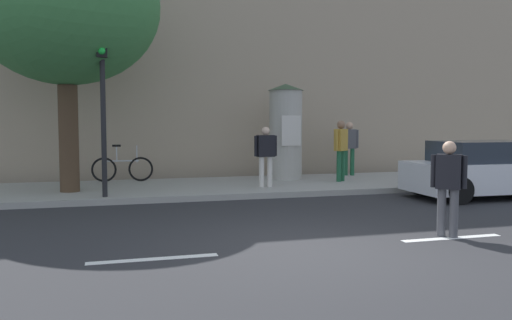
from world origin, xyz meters
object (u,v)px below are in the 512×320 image
object	(u,v)px
street_tree	(65,6)
pedestrian_in_dark_shirt	(449,181)
pedestrian_with_bag	(341,145)
parked_car_red	(489,170)
bicycle_leaning	(122,168)
poster_column	(286,131)
pedestrian_tallest	(266,152)
traffic_light	(103,81)
pedestrian_near_pole	(349,144)

from	to	relation	value
street_tree	pedestrian_in_dark_shirt	world-z (taller)	street_tree
pedestrian_in_dark_shirt	pedestrian_with_bag	bearing A→B (deg)	79.90
parked_car_red	bicycle_leaning	bearing A→B (deg)	151.71
poster_column	pedestrian_tallest	bearing A→B (deg)	-123.43
pedestrian_in_dark_shirt	bicycle_leaning	xyz separation A→B (m)	(-5.02, 8.35, -0.39)
pedestrian_in_dark_shirt	parked_car_red	size ratio (longest dim) A/B	0.38
traffic_light	poster_column	bearing A→B (deg)	26.74
pedestrian_tallest	parked_car_red	world-z (taller)	pedestrian_tallest
pedestrian_in_dark_shirt	bicycle_leaning	distance (m)	9.75
bicycle_leaning	street_tree	bearing A→B (deg)	-124.80
pedestrian_tallest	parked_car_red	size ratio (longest dim) A/B	0.38
pedestrian_tallest	bicycle_leaning	xyz separation A→B (m)	(-3.69, 2.33, -0.56)
traffic_light	street_tree	xyz separation A→B (m)	(-0.86, 1.33, 1.92)
pedestrian_in_dark_shirt	parked_car_red	world-z (taller)	pedestrian_in_dark_shirt
poster_column	pedestrian_in_dark_shirt	distance (m)	7.84
pedestrian_with_bag	bicycle_leaning	size ratio (longest dim) A/B	1.01
poster_column	parked_car_red	bearing A→B (deg)	-46.76
pedestrian_near_pole	pedestrian_in_dark_shirt	bearing A→B (deg)	-104.99
traffic_light	bicycle_leaning	world-z (taller)	traffic_light
pedestrian_tallest	parked_car_red	distance (m)	5.69
pedestrian_near_pole	bicycle_leaning	bearing A→B (deg)	178.82
traffic_light	bicycle_leaning	distance (m)	3.99
traffic_light	pedestrian_in_dark_shirt	world-z (taller)	traffic_light
pedestrian_tallest	bicycle_leaning	size ratio (longest dim) A/B	0.91
street_tree	bicycle_leaning	size ratio (longest dim) A/B	3.72
pedestrian_tallest	pedestrian_near_pole	distance (m)	4.15
bicycle_leaning	pedestrian_in_dark_shirt	bearing A→B (deg)	-59.00
pedestrian_with_bag	pedestrian_tallest	world-z (taller)	pedestrian_with_bag
pedestrian_with_bag	bicycle_leaning	world-z (taller)	pedestrian_with_bag
pedestrian_tallest	traffic_light	bearing A→B (deg)	-167.76
bicycle_leaning	parked_car_red	size ratio (longest dim) A/B	0.42
pedestrian_in_dark_shirt	street_tree	bearing A→B (deg)	134.57
pedestrian_near_pole	bicycle_leaning	distance (m)	7.24
pedestrian_in_dark_shirt	pedestrian_near_pole	bearing A→B (deg)	75.01
pedestrian_with_bag	bicycle_leaning	xyz separation A→B (m)	(-6.21, 1.66, -0.68)
pedestrian_in_dark_shirt	poster_column	bearing A→B (deg)	91.07
street_tree	pedestrian_with_bag	size ratio (longest dim) A/B	3.67
pedestrian_tallest	street_tree	bearing A→B (deg)	175.15
street_tree	bicycle_leaning	world-z (taller)	street_tree
traffic_light	pedestrian_tallest	bearing A→B (deg)	12.24
pedestrian_in_dark_shirt	parked_car_red	xyz separation A→B (m)	(3.81, 3.60, -0.25)
poster_column	pedestrian_tallest	distance (m)	2.21
pedestrian_with_bag	traffic_light	bearing A→B (deg)	-166.73
pedestrian_tallest	pedestrian_near_pole	size ratio (longest dim) A/B	0.92
street_tree	pedestrian_with_bag	bearing A→B (deg)	1.88
poster_column	pedestrian_tallest	xyz separation A→B (m)	(-1.18, -1.79, -0.52)
pedestrian_with_bag	poster_column	bearing A→B (deg)	140.16
street_tree	pedestrian_tallest	xyz separation A→B (m)	(5.02, -0.43, -3.65)
street_tree	pedestrian_tallest	distance (m)	6.22
pedestrian_tallest	pedestrian_in_dark_shirt	bearing A→B (deg)	-77.56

